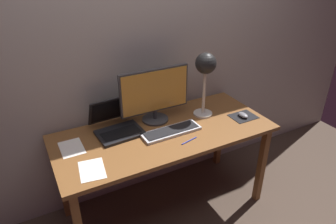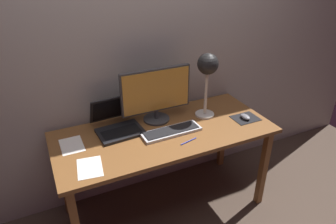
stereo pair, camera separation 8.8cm
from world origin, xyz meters
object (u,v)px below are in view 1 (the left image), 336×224
(laptop, at_px, (115,122))
(mouse, at_px, (243,115))
(desk_lamp, at_px, (205,69))
(keyboard_main, at_px, (171,131))
(pen, at_px, (189,141))
(monitor, at_px, (155,93))

(laptop, distance_m, mouse, 0.99)
(laptop, relative_size, desk_lamp, 0.70)
(keyboard_main, height_order, desk_lamp, desk_lamp)
(pen, bearing_deg, keyboard_main, 110.14)
(desk_lamp, distance_m, pen, 0.56)
(monitor, xyz_separation_m, mouse, (0.63, -0.28, -0.21))
(pen, bearing_deg, monitor, 101.85)
(laptop, height_order, mouse, laptop)
(desk_lamp, bearing_deg, monitor, 166.08)
(keyboard_main, height_order, mouse, mouse)
(monitor, height_order, keyboard_main, monitor)
(desk_lamp, bearing_deg, pen, -136.60)
(laptop, relative_size, mouse, 3.72)
(keyboard_main, bearing_deg, mouse, -5.85)
(mouse, relative_size, pen, 0.69)
(laptop, height_order, desk_lamp, desk_lamp)
(monitor, xyz_separation_m, laptop, (-0.32, 0.01, -0.16))
(monitor, distance_m, desk_lamp, 0.42)
(keyboard_main, xyz_separation_m, laptop, (-0.34, 0.23, 0.05))
(monitor, height_order, mouse, monitor)
(laptop, relative_size, pen, 2.55)
(laptop, xyz_separation_m, desk_lamp, (0.70, -0.10, 0.32))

